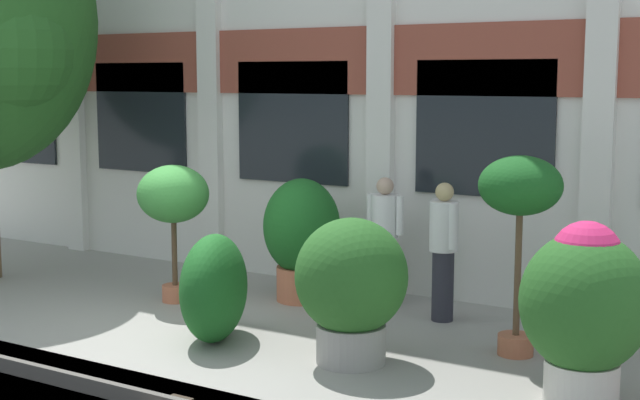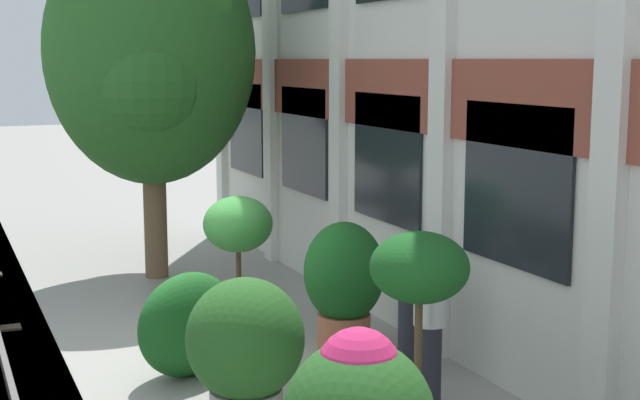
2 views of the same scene
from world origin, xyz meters
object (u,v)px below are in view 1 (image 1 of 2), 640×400
potted_plant_glazed_jar (302,234)px  resident_watching_tracks (385,237)px  potted_plant_low_pan (173,198)px  topiary_hedge (214,288)px  potted_plant_stone_basin (351,284)px  potted_plant_terracotta_small (520,197)px  resident_by_doorway (444,247)px  potted_plant_ribbed_drum (584,303)px

potted_plant_glazed_jar → resident_watching_tracks: 1.08m
potted_plant_low_pan → topiary_hedge: potted_plant_low_pan is taller
potted_plant_stone_basin → potted_plant_terracotta_small: potted_plant_terracotta_small is taller
resident_by_doorway → resident_watching_tracks: resident_by_doorway is taller
potted_plant_ribbed_drum → topiary_hedge: size_ratio=1.26×
potted_plant_stone_basin → potted_plant_terracotta_small: 1.95m
potted_plant_ribbed_drum → resident_watching_tracks: potted_plant_ribbed_drum is taller
potted_plant_low_pan → potted_plant_glazed_jar: 1.71m
potted_plant_low_pan → potted_plant_stone_basin: (3.16, -0.99, -0.53)m
potted_plant_low_pan → resident_by_doorway: potted_plant_low_pan is taller
potted_plant_ribbed_drum → potted_plant_terracotta_small: 1.61m
resident_by_doorway → topiary_hedge: (-1.82, -2.06, -0.30)m
potted_plant_ribbed_drum → topiary_hedge: bearing=-177.4°
potted_plant_terracotta_small → potted_plant_glazed_jar: size_ratio=1.31×
potted_plant_terracotta_small → resident_watching_tracks: potted_plant_terracotta_small is taller
potted_plant_terracotta_small → resident_by_doorway: 1.64m
potted_plant_ribbed_drum → resident_by_doorway: size_ratio=0.99×
resident_by_doorway → topiary_hedge: size_ratio=1.27×
potted_plant_stone_basin → potted_plant_glazed_jar: size_ratio=0.94×
potted_plant_ribbed_drum → potted_plant_low_pan: bearing=170.4°
potted_plant_terracotta_small → topiary_hedge: potted_plant_terracotta_small is taller
potted_plant_glazed_jar → resident_watching_tracks: size_ratio=0.97×
potted_plant_ribbed_drum → resident_watching_tracks: bearing=144.9°
potted_plant_glazed_jar → topiary_hedge: 2.03m
resident_by_doorway → topiary_hedge: bearing=-2.8°
potted_plant_low_pan → topiary_hedge: (1.50, -1.10, -0.76)m
resident_watching_tracks → topiary_hedge: size_ratio=1.25×
potted_plant_terracotta_small → potted_plant_glazed_jar: (-3.14, 0.77, -0.80)m
potted_plant_low_pan → potted_plant_ribbed_drum: size_ratio=1.08×
potted_plant_stone_basin → resident_by_doorway: resident_by_doorway is taller
potted_plant_terracotta_small → potted_plant_glazed_jar: potted_plant_terracotta_small is taller
topiary_hedge → potted_plant_glazed_jar: bearing=93.7°
resident_by_doorway → topiary_hedge: resident_by_doorway is taller
resident_watching_tracks → potted_plant_low_pan: bearing=-57.4°
potted_plant_ribbed_drum → resident_by_doorway: (-2.15, 1.88, -0.03)m
potted_plant_low_pan → potted_plant_stone_basin: size_ratio=1.19×
potted_plant_low_pan → potted_plant_ribbed_drum: bearing=-9.6°
potted_plant_low_pan → potted_plant_terracotta_small: size_ratio=0.85×
potted_plant_low_pan → potted_plant_terracotta_small: 4.53m
potted_plant_glazed_jar → resident_by_doorway: 1.95m
potted_plant_ribbed_drum → resident_by_doorway: resident_by_doorway is taller
potted_plant_glazed_jar → potted_plant_ribbed_drum: bearing=-23.9°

